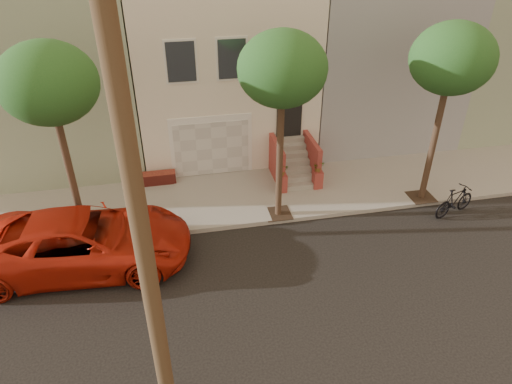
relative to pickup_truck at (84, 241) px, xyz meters
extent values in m
plane|color=black|center=(5.29, -2.62, -0.87)|extent=(90.00, 90.00, 0.00)
cube|color=gray|center=(5.29, 2.73, -0.80)|extent=(40.00, 3.70, 0.15)
cube|color=beige|center=(5.29, 8.58, 2.78)|extent=(7.00, 8.00, 7.00)
cube|color=gray|center=(-1.51, 8.58, 2.78)|extent=(6.50, 8.00, 7.00)
cube|color=gray|center=(12.09, 8.58, 2.78)|extent=(6.50, 8.00, 7.00)
cube|color=gray|center=(18.59, 8.58, 2.78)|extent=(6.50, 8.00, 7.00)
cube|color=silver|center=(4.39, 4.60, 0.53)|extent=(3.20, 0.12, 2.50)
cube|color=beige|center=(4.39, 4.54, 0.43)|extent=(2.90, 0.06, 2.20)
cube|color=gray|center=(4.39, 2.73, -0.71)|extent=(3.20, 3.70, 0.02)
cube|color=maroon|center=(2.19, 4.28, -0.50)|extent=(1.40, 0.45, 0.44)
cube|color=black|center=(7.49, 4.55, 1.68)|extent=(1.00, 0.06, 2.00)
cube|color=#3F4751|center=(3.49, 4.55, 3.88)|extent=(1.00, 0.06, 1.40)
cube|color=silver|center=(3.49, 4.57, 3.88)|extent=(1.15, 0.05, 1.55)
cube|color=#3F4751|center=(5.29, 4.55, 3.88)|extent=(1.00, 0.06, 1.40)
cube|color=silver|center=(5.29, 4.57, 3.88)|extent=(1.15, 0.05, 1.55)
cube|color=#3F4751|center=(7.09, 4.55, 3.88)|extent=(1.00, 0.06, 1.40)
cube|color=silver|center=(7.09, 4.57, 3.88)|extent=(1.15, 0.05, 1.55)
cube|color=gray|center=(7.49, 2.76, -0.62)|extent=(1.20, 0.28, 0.20)
cube|color=gray|center=(7.49, 3.04, -0.42)|extent=(1.20, 0.28, 0.20)
cube|color=gray|center=(7.49, 3.32, -0.22)|extent=(1.20, 0.28, 0.20)
cube|color=gray|center=(7.49, 3.60, -0.02)|extent=(1.20, 0.28, 0.20)
cube|color=gray|center=(7.49, 3.88, 0.18)|extent=(1.20, 0.28, 0.20)
cube|color=gray|center=(7.49, 4.16, 0.38)|extent=(1.20, 0.28, 0.20)
cube|color=gray|center=(7.49, 4.44, 0.58)|extent=(1.20, 0.28, 0.20)
cube|color=maroon|center=(6.79, 3.60, 0.08)|extent=(0.18, 1.96, 1.60)
cube|color=maroon|center=(8.19, 3.60, 0.08)|extent=(0.18, 1.96, 1.60)
cube|color=maroon|center=(6.79, 2.72, -0.37)|extent=(0.35, 0.35, 0.70)
imported|color=#1C4F1C|center=(6.79, 2.72, 0.20)|extent=(0.40, 0.35, 0.45)
cube|color=maroon|center=(8.19, 2.72, -0.37)|extent=(0.35, 0.35, 0.70)
imported|color=#1C4F1C|center=(8.19, 2.72, 0.20)|extent=(0.41, 0.35, 0.45)
cube|color=#2D2116|center=(-0.21, 1.28, -0.72)|extent=(0.90, 0.90, 0.02)
cylinder|color=#392919|center=(-0.21, 1.28, 1.38)|extent=(0.22, 0.22, 4.20)
ellipsoid|color=#1C4F1C|center=(-0.21, 1.28, 4.43)|extent=(2.70, 2.57, 2.29)
cube|color=#2D2116|center=(6.29, 1.28, -0.72)|extent=(0.90, 0.90, 0.02)
cylinder|color=#392919|center=(6.29, 1.28, 1.38)|extent=(0.22, 0.22, 4.20)
ellipsoid|color=#1C4F1C|center=(6.29, 1.28, 4.43)|extent=(2.70, 2.57, 2.29)
cube|color=#2D2116|center=(11.79, 1.28, -0.72)|extent=(0.90, 0.90, 0.02)
cylinder|color=#392919|center=(11.79, 1.28, 1.38)|extent=(0.22, 0.22, 4.20)
ellipsoid|color=#1C4F1C|center=(11.79, 1.28, 4.43)|extent=(2.70, 2.57, 2.29)
cylinder|color=#463620|center=(2.29, -5.82, 4.13)|extent=(0.30, 0.30, 10.00)
imported|color=#B01E0E|center=(0.00, 0.00, 0.00)|extent=(6.47, 3.30, 1.75)
imported|color=black|center=(12.43, 0.23, -0.32)|extent=(1.90, 1.07, 1.10)
camera|label=1|loc=(2.89, -11.57, 8.41)|focal=32.04mm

